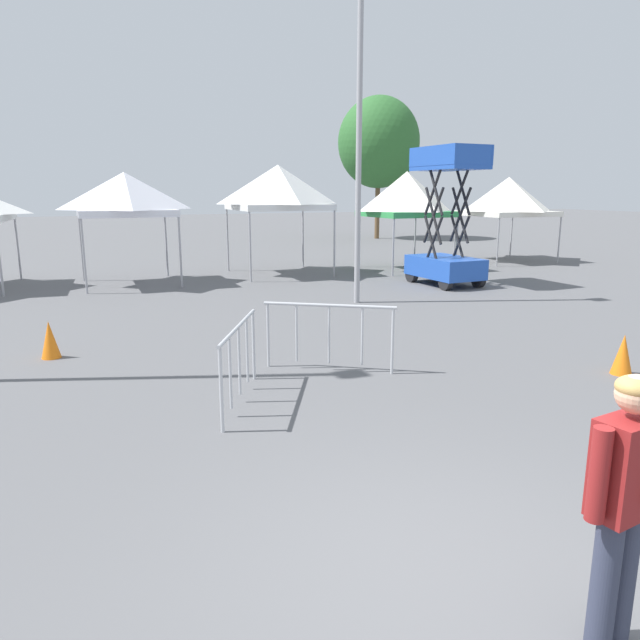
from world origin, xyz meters
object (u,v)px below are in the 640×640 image
object	(u,v)px
scissor_lift	(446,244)
crowd_barrier_near_person	(239,348)
traffic_cone_near_barrier	(50,340)
canopy_tent_left_of_center	(278,187)
canopy_tent_right_of_center	(508,197)
traffic_cone_lot_center	(623,354)
person_foreground	(624,496)
light_pole_near_lift	(359,101)
canopy_tent_behind_center	(407,194)
canopy_tent_center	(125,194)
crowd_barrier_by_lift	(329,324)
tree_behind_tents_right	(379,143)

from	to	relation	value
scissor_lift	crowd_barrier_near_person	distance (m)	11.26
scissor_lift	traffic_cone_near_barrier	bearing A→B (deg)	-158.51
canopy_tent_left_of_center	crowd_barrier_near_person	distance (m)	12.73
canopy_tent_right_of_center	traffic_cone_lot_center	world-z (taller)	canopy_tent_right_of_center
person_foreground	light_pole_near_lift	world-z (taller)	light_pole_near_lift
canopy_tent_left_of_center	light_pole_near_lift	world-z (taller)	light_pole_near_lift
crowd_barrier_near_person	traffic_cone_lot_center	world-z (taller)	crowd_barrier_near_person
canopy_tent_behind_center	person_foreground	world-z (taller)	canopy_tent_behind_center
canopy_tent_center	scissor_lift	bearing A→B (deg)	-22.71
canopy_tent_right_of_center	scissor_lift	distance (m)	7.47
canopy_tent_behind_center	traffic_cone_near_barrier	world-z (taller)	canopy_tent_behind_center
canopy_tent_center	light_pole_near_lift	world-z (taller)	light_pole_near_lift
crowd_barrier_by_lift	traffic_cone_lot_center	distance (m)	4.58
canopy_tent_center	crowd_barrier_near_person	world-z (taller)	canopy_tent_center
canopy_tent_behind_center	crowd_barrier_near_person	bearing A→B (deg)	-129.01
canopy_tent_center	canopy_tent_right_of_center	distance (m)	14.72
crowd_barrier_near_person	traffic_cone_lot_center	xyz separation A→B (m)	(5.81, -1.03, -0.44)
person_foreground	crowd_barrier_by_lift	distance (m)	6.01
scissor_lift	tree_behind_tents_right	world-z (taller)	tree_behind_tents_right
canopy_tent_right_of_center	crowd_barrier_by_lift	xyz separation A→B (m)	(-12.52, -11.08, -1.82)
crowd_barrier_by_lift	scissor_lift	bearing A→B (deg)	45.08
light_pole_near_lift	traffic_cone_lot_center	size ratio (longest dim) A/B	13.57
canopy_tent_left_of_center	scissor_lift	distance (m)	5.96
canopy_tent_behind_center	traffic_cone_lot_center	bearing A→B (deg)	-104.80
canopy_tent_left_of_center	traffic_cone_lot_center	world-z (taller)	canopy_tent_left_of_center
light_pole_near_lift	person_foreground	bearing A→B (deg)	-107.96
canopy_tent_left_of_center	crowd_barrier_near_person	bearing A→B (deg)	-110.68
canopy_tent_left_of_center	crowd_barrier_by_lift	size ratio (longest dim) A/B	2.05
canopy_tent_behind_center	scissor_lift	distance (m)	3.93
canopy_tent_behind_center	traffic_cone_near_barrier	distance (m)	14.09
scissor_lift	traffic_cone_lot_center	distance (m)	9.00
light_pole_near_lift	tree_behind_tents_right	distance (m)	20.87
light_pole_near_lift	canopy_tent_left_of_center	bearing A→B (deg)	91.63
canopy_tent_left_of_center	traffic_cone_lot_center	bearing A→B (deg)	-83.84
canopy_tent_behind_center	traffic_cone_near_barrier	bearing A→B (deg)	-145.71
person_foreground	light_pole_near_lift	bearing A→B (deg)	72.04
person_foreground	traffic_cone_near_barrier	size ratio (longest dim) A/B	2.77
tree_behind_tents_right	crowd_barrier_near_person	bearing A→B (deg)	-121.32
canopy_tent_right_of_center	tree_behind_tents_right	distance (m)	12.58
canopy_tent_right_of_center	crowd_barrier_by_lift	bearing A→B (deg)	-138.49
canopy_tent_behind_center	traffic_cone_lot_center	distance (m)	12.81
canopy_tent_center	canopy_tent_behind_center	world-z (taller)	canopy_tent_behind_center
canopy_tent_behind_center	tree_behind_tents_right	xyz separation A→B (m)	(5.69, 13.04, 2.88)
scissor_lift	traffic_cone_lot_center	world-z (taller)	scissor_lift
canopy_tent_center	light_pole_near_lift	distance (m)	7.69
scissor_lift	light_pole_near_lift	xyz separation A→B (m)	(-3.73, -1.62, 3.65)
canopy_tent_left_of_center	crowd_barrier_by_lift	distance (m)	11.40
scissor_lift	traffic_cone_near_barrier	size ratio (longest dim) A/B	6.31
canopy_tent_behind_center	crowd_barrier_near_person	xyz separation A→B (m)	(-9.02, -11.14, -1.93)
traffic_cone_near_barrier	canopy_tent_left_of_center	bearing A→B (deg)	50.75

